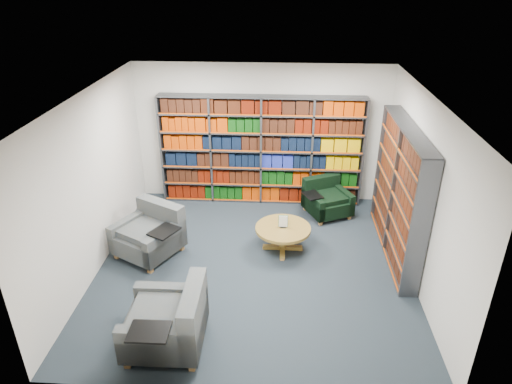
# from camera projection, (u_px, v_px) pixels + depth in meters

# --- Properties ---
(room_shell) EXTENTS (5.02, 5.02, 2.82)m
(room_shell) POSITION_uv_depth(u_px,v_px,m) (254.00, 189.00, 6.87)
(room_shell) COLOR black
(room_shell) RESTS_ON ground
(bookshelf_back) EXTENTS (4.00, 0.28, 2.20)m
(bookshelf_back) POSITION_uv_depth(u_px,v_px,m) (261.00, 151.00, 9.10)
(bookshelf_back) COLOR #47494F
(bookshelf_back) RESTS_ON ground
(bookshelf_right) EXTENTS (0.28, 2.50, 2.20)m
(bookshelf_right) POSITION_uv_depth(u_px,v_px,m) (399.00, 193.00, 7.42)
(bookshelf_right) COLOR #47494F
(bookshelf_right) RESTS_ON ground
(chair_teal_left) EXTENTS (1.26, 1.26, 0.85)m
(chair_teal_left) POSITION_uv_depth(u_px,v_px,m) (152.00, 234.00, 7.72)
(chair_teal_left) COLOR #0E203D
(chair_teal_left) RESTS_ON ground
(chair_green_right) EXTENTS (1.04, 1.02, 0.70)m
(chair_green_right) POSITION_uv_depth(u_px,v_px,m) (326.00, 200.00, 8.97)
(chair_green_right) COLOR black
(chair_green_right) RESTS_ON ground
(chair_teal_front) EXTENTS (0.98, 1.14, 0.88)m
(chair_teal_front) POSITION_uv_depth(u_px,v_px,m) (172.00, 323.00, 5.78)
(chair_teal_front) COLOR #0E203D
(chair_teal_front) RESTS_ON ground
(coffee_table) EXTENTS (0.94, 0.94, 0.66)m
(coffee_table) POSITION_uv_depth(u_px,v_px,m) (283.00, 232.00, 7.76)
(coffee_table) COLOR olive
(coffee_table) RESTS_ON ground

